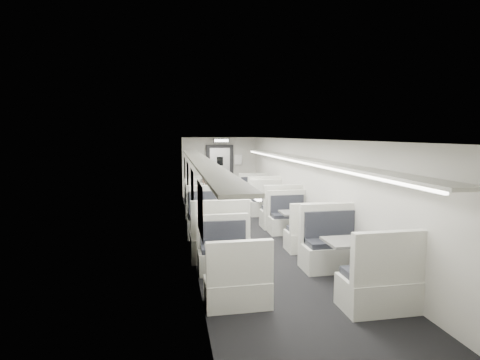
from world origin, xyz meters
name	(u,v)px	position (x,y,z in m)	size (l,w,h in m)	color
room	(250,188)	(0.00, 0.00, 1.20)	(3.24, 12.24, 2.64)	black
booth_left_a	(200,200)	(-1.00, 3.22, 0.35)	(0.98, 1.98, 1.06)	silver
booth_left_b	(205,210)	(-1.00, 1.49, 0.39)	(1.07, 2.17, 1.16)	silver
booth_left_c	(214,228)	(-1.00, -0.82, 0.42)	(1.16, 2.35, 1.25)	silver
booth_left_d	(230,266)	(-1.00, -3.09, 0.35)	(0.96, 1.94, 1.04)	silver
booth_right_a	(259,197)	(1.00, 3.32, 0.37)	(1.02, 2.07, 1.10)	silver
booth_right_b	(273,207)	(1.00, 1.46, 0.40)	(1.10, 2.23, 1.19)	silver
booth_right_c	(298,226)	(1.00, -0.71, 0.36)	(1.00, 2.02, 1.08)	silver
booth_right_d	(353,263)	(1.00, -3.45, 0.41)	(1.12, 2.26, 1.21)	silver
passenger	(208,193)	(-0.83, 2.30, 0.74)	(0.54, 0.36, 1.49)	black
window_a	(185,170)	(-1.49, 3.40, 1.35)	(0.02, 1.18, 0.84)	black
window_b	(188,178)	(-1.49, 1.20, 1.35)	(0.02, 1.18, 0.84)	black
window_c	(192,189)	(-1.49, -1.00, 1.35)	(0.02, 1.18, 0.84)	black
window_d	(200,209)	(-1.49, -3.20, 1.35)	(0.02, 1.18, 0.84)	black
luggage_rack_left	(201,160)	(-1.24, -0.30, 1.92)	(0.46, 10.40, 0.09)	silver
luggage_rack_right	(303,159)	(1.24, -0.30, 1.92)	(0.46, 10.40, 0.09)	silver
vestibule_door	(220,171)	(0.00, 5.93, 1.04)	(1.10, 0.13, 2.10)	black
exit_sign	(221,141)	(0.00, 5.44, 2.28)	(0.62, 0.12, 0.16)	black
wall_notice	(238,160)	(0.75, 5.92, 1.50)	(0.32, 0.02, 0.40)	white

